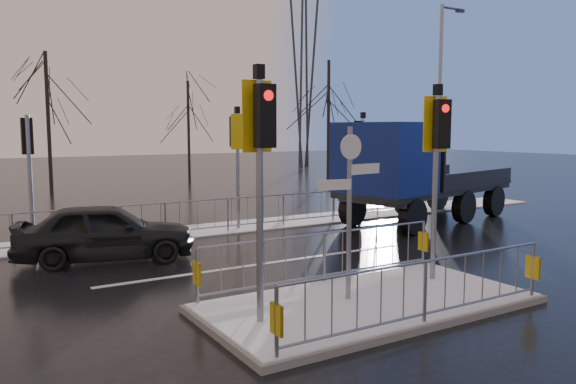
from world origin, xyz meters
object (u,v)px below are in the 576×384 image
car_far_lane (106,232)px  street_lamp_right (441,98)px  traffic_island (368,286)px  flatbed_truck (403,171)px

car_far_lane → street_lamp_right: street_lamp_right is taller
traffic_island → street_lamp_right: bearing=38.7°
traffic_island → flatbed_truck: (6.42, 6.06, 1.41)m
flatbed_truck → street_lamp_right: bearing=30.3°
flatbed_truck → car_far_lane: bearing=-179.9°
traffic_island → car_far_lane: size_ratio=1.44×
car_far_lane → flatbed_truck: 9.62m
traffic_island → street_lamp_right: size_ratio=0.75×
traffic_island → street_lamp_right: 14.14m
flatbed_truck → street_lamp_right: size_ratio=0.96×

